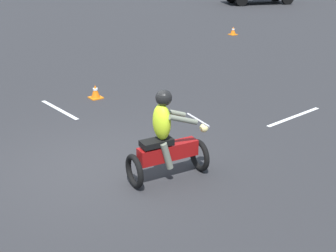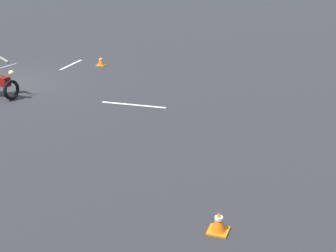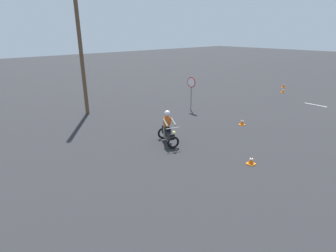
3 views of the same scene
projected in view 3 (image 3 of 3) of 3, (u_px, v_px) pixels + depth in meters
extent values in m
torus|color=black|center=(173.00, 142.00, 12.21)|extent=(0.30, 0.60, 0.60)
torus|color=black|center=(163.00, 133.00, 13.34)|extent=(0.30, 0.60, 0.60)
cube|color=black|center=(168.00, 133.00, 12.70)|extent=(1.12, 0.61, 0.28)
cube|color=black|center=(166.00, 128.00, 12.82)|extent=(0.62, 0.44, 0.10)
cylinder|color=silver|center=(173.00, 128.00, 12.01)|extent=(0.28, 0.67, 0.04)
sphere|color=#F2E08C|center=(174.00, 133.00, 11.96)|extent=(0.21, 0.21, 0.16)
ellipsoid|color=#EA5919|center=(167.00, 121.00, 12.61)|extent=(0.40, 0.47, 0.64)
cylinder|color=slate|center=(165.00, 123.00, 12.26)|extent=(0.54, 0.27, 0.27)
cylinder|color=slate|center=(173.00, 122.00, 12.40)|extent=(0.54, 0.27, 0.27)
cylinder|color=slate|center=(165.00, 133.00, 12.74)|extent=(0.27, 0.20, 0.51)
cylinder|color=slate|center=(170.00, 132.00, 12.84)|extent=(0.27, 0.20, 0.51)
sphere|color=silver|center=(167.00, 113.00, 12.43)|extent=(0.36, 0.36, 0.28)
cylinder|color=slate|center=(191.00, 95.00, 17.87)|extent=(0.07, 0.07, 2.20)
cylinder|color=red|center=(191.00, 82.00, 17.57)|extent=(0.70, 0.03, 0.70)
cylinder|color=white|center=(191.00, 82.00, 17.56)|extent=(0.60, 0.01, 0.60)
cube|color=orange|center=(283.00, 92.00, 23.49)|extent=(0.32, 0.32, 0.03)
cone|color=orange|center=(283.00, 90.00, 23.43)|extent=(0.24, 0.24, 0.33)
cylinder|color=white|center=(283.00, 90.00, 23.42)|extent=(0.13, 0.13, 0.05)
cube|color=orange|center=(251.00, 164.00, 10.85)|extent=(0.32, 0.32, 0.03)
cone|color=orange|center=(251.00, 160.00, 10.79)|extent=(0.24, 0.24, 0.31)
cylinder|color=white|center=(251.00, 159.00, 10.78)|extent=(0.13, 0.13, 0.05)
cube|color=orange|center=(242.00, 125.00, 15.38)|extent=(0.32, 0.32, 0.03)
cone|color=orange|center=(242.00, 122.00, 15.32)|extent=(0.24, 0.24, 0.33)
cylinder|color=white|center=(242.00, 121.00, 15.30)|extent=(0.13, 0.13, 0.05)
cube|color=orange|center=(283.00, 88.00, 25.44)|extent=(0.32, 0.32, 0.03)
cone|color=orange|center=(284.00, 85.00, 25.37)|extent=(0.24, 0.24, 0.42)
cylinder|color=white|center=(284.00, 85.00, 25.34)|extent=(0.13, 0.13, 0.05)
cube|color=silver|center=(315.00, 105.00, 19.56)|extent=(1.59, 0.13, 0.01)
cylinder|color=brown|center=(80.00, 44.00, 15.99)|extent=(0.24, 0.24, 8.88)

